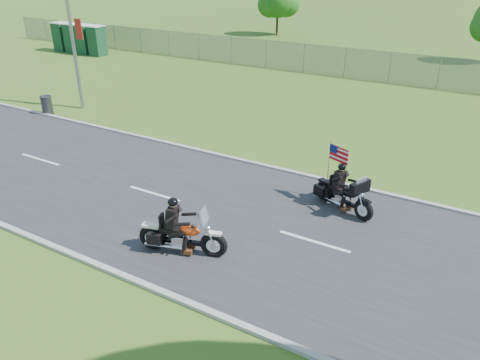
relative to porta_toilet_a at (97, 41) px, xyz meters
The scene contains 13 objects.
ground 27.83m from the porta_toilet_a, 37.69° to the right, with size 420.00×420.00×0.00m, color #345019.
road 27.83m from the porta_toilet_a, 37.69° to the right, with size 120.00×8.00×0.04m, color #28282B.
curb_north 25.55m from the porta_toilet_a, 30.48° to the right, with size 120.00×0.18×0.12m, color #9E9B93.
curb_south 30.47m from the porta_toilet_a, 43.74° to the right, with size 120.00×0.18×0.12m, color #9E9B93.
fence 17.26m from the porta_toilet_a, 10.01° to the left, with size 60.00×0.03×2.00m, color gray.
porta_toilet_a is the anchor object (origin of this frame).
porta_toilet_b 1.40m from the porta_toilet_a, behind, with size 1.10×1.10×2.30m, color #133D22.
porta_toilet_c 2.80m from the porta_toilet_a, behind, with size 1.10×1.10×2.30m, color #133D22.
porta_toilet_d 4.20m from the porta_toilet_a, behind, with size 1.10×1.10×2.30m, color #133D22.
tree_fence_mid 18.97m from the porta_toilet_a, 64.72° to the left, with size 3.96×3.69×5.30m.
motorcycle_lead 30.04m from the porta_toilet_a, 40.14° to the right, with size 2.53×1.14×1.75m.
motorcycle_follow 29.93m from the porta_toilet_a, 29.44° to the right, with size 2.28×1.24×2.00m.
trash_can 15.74m from the porta_toilet_a, 53.87° to the right, with size 0.55×0.55×0.94m, color #3E3E44.
Camera 1 is at (7.93, -11.03, 7.64)m, focal length 35.00 mm.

